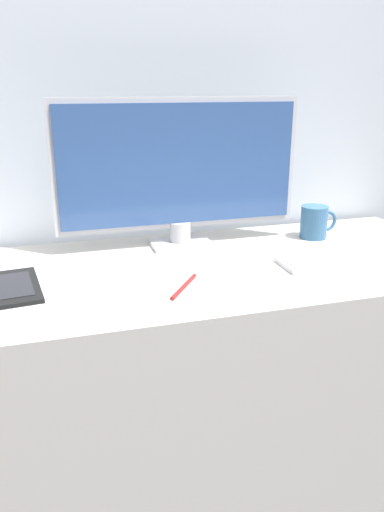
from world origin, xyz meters
TOP-DOWN VIEW (x-y plane):
  - wall_back at (0.00, 0.58)m, footprint 3.60×0.05m
  - desk at (0.00, 0.24)m, footprint 1.58×0.58m
  - monitor at (0.07, 0.41)m, footprint 0.66×0.11m
  - keyboard at (0.43, 0.16)m, footprint 0.33×0.10m
  - laptop at (-0.37, 0.13)m, footprint 0.36×0.23m
  - ereader at (-0.37, 0.15)m, footprint 0.15×0.21m
  - coffee_mug at (0.47, 0.37)m, footprint 0.11×0.08m
  - pen at (0.00, 0.11)m, footprint 0.09×0.12m

SIDE VIEW (x-z plane):
  - desk at x=0.00m, z-range 0.00..0.73m
  - pen at x=0.00m, z-range 0.73..0.74m
  - keyboard at x=0.43m, z-range 0.73..0.75m
  - laptop at x=-0.37m, z-range 0.73..0.76m
  - ereader at x=-0.37m, z-range 0.76..0.77m
  - coffee_mug at x=0.47m, z-range 0.73..0.83m
  - monitor at x=0.07m, z-range 0.75..1.14m
  - wall_back at x=0.00m, z-range 0.00..2.40m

